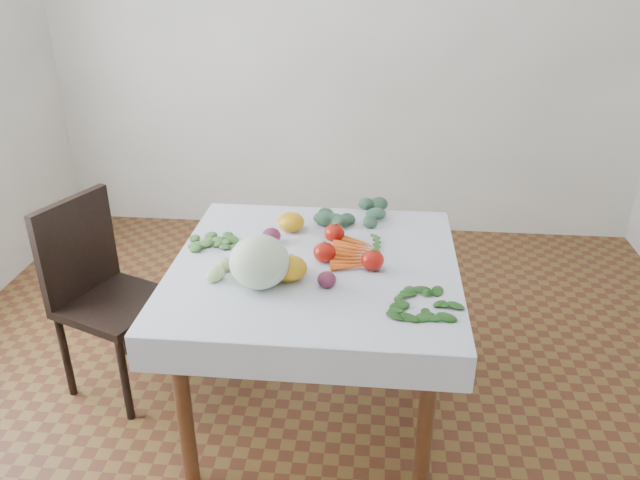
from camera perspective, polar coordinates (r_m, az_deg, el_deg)
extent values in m
plane|color=brown|center=(2.91, -0.41, -15.36)|extent=(4.00, 4.00, 0.00)
cube|color=white|center=(4.21, 2.52, 18.22)|extent=(4.00, 0.04, 2.70)
cube|color=brown|center=(2.49, -0.46, -2.65)|extent=(1.00, 1.00, 0.04)
cylinder|color=brown|center=(2.43, -12.32, -14.91)|extent=(0.06, 0.06, 0.71)
cylinder|color=brown|center=(2.34, 9.59, -16.44)|extent=(0.06, 0.06, 0.71)
cylinder|color=brown|center=(3.12, -7.67, -4.42)|extent=(0.06, 0.06, 0.71)
cylinder|color=brown|center=(3.05, 8.72, -5.23)|extent=(0.06, 0.06, 0.71)
cube|color=white|center=(2.48, -0.46, -2.18)|extent=(1.12, 1.12, 0.01)
cube|color=black|center=(2.95, -18.16, -5.59)|extent=(0.54, 0.54, 0.04)
cube|color=black|center=(2.96, -21.38, -0.56)|extent=(0.19, 0.40, 0.45)
cylinder|color=black|center=(3.09, -22.22, -9.82)|extent=(0.04, 0.04, 0.42)
cylinder|color=black|center=(2.87, -17.41, -12.06)|extent=(0.04, 0.04, 0.42)
cylinder|color=black|center=(3.28, -17.69, -6.82)|extent=(0.04, 0.04, 0.42)
cylinder|color=black|center=(3.07, -12.88, -8.65)|extent=(0.04, 0.04, 0.42)
ellipsoid|color=silver|center=(2.28, -5.56, -2.00)|extent=(0.28, 0.28, 0.20)
ellipsoid|color=#AB130B|center=(2.64, 1.33, 0.66)|extent=(0.10, 0.10, 0.08)
ellipsoid|color=#AB130B|center=(2.42, 4.82, -1.86)|extent=(0.12, 0.12, 0.08)
ellipsoid|color=#AB130B|center=(2.40, -2.58, -2.22)|extent=(0.10, 0.10, 0.07)
ellipsoid|color=#AB130B|center=(2.47, 0.42, -1.13)|extent=(0.10, 0.10, 0.08)
ellipsoid|color=orange|center=(2.73, -2.66, 1.66)|extent=(0.13, 0.13, 0.08)
ellipsoid|color=orange|center=(2.34, -2.76, -2.59)|extent=(0.17, 0.17, 0.09)
ellipsoid|color=#5C1A31|center=(2.63, -4.47, 0.39)|extent=(0.08, 0.08, 0.07)
ellipsoid|color=#5C1A31|center=(2.30, 0.62, -3.63)|extent=(0.08, 0.08, 0.06)
ellipsoid|color=#ADD078|center=(2.38, -8.42, -2.93)|extent=(0.05, 0.05, 0.05)
ellipsoid|color=#ADD078|center=(2.41, -9.21, -2.64)|extent=(0.05, 0.05, 0.05)
ellipsoid|color=#ADD078|center=(2.34, -8.87, -3.51)|extent=(0.05, 0.05, 0.05)
cone|color=orange|center=(2.63, 3.43, 0.02)|extent=(0.18, 0.11, 0.03)
cone|color=orange|center=(2.61, 3.41, -0.26)|extent=(0.18, 0.09, 0.03)
cone|color=orange|center=(2.58, 3.38, -0.55)|extent=(0.18, 0.08, 0.03)
cone|color=orange|center=(2.56, 3.35, -0.85)|extent=(0.19, 0.06, 0.03)
cone|color=orange|center=(2.53, 3.32, -1.15)|extent=(0.19, 0.05, 0.03)
cone|color=orange|center=(2.50, 3.29, -1.45)|extent=(0.18, 0.03, 0.03)
cone|color=orange|center=(2.48, 3.25, -1.77)|extent=(0.19, 0.04, 0.03)
cone|color=orange|center=(2.45, 3.22, -2.09)|extent=(0.19, 0.05, 0.03)
cone|color=orange|center=(2.43, 3.19, -2.41)|extent=(0.19, 0.07, 0.03)
ellipsoid|color=#375B44|center=(2.86, 2.94, 2.44)|extent=(0.07, 0.07, 0.05)
ellipsoid|color=#375B44|center=(2.88, 1.83, 2.58)|extent=(0.07, 0.07, 0.05)
ellipsoid|color=#375B44|center=(2.82, 2.68, 2.10)|extent=(0.07, 0.07, 0.05)
ellipsoid|color=#375B44|center=(2.90, 3.05, 2.77)|extent=(0.07, 0.07, 0.05)
ellipsoid|color=#375B44|center=(2.85, 1.00, 2.31)|extent=(0.07, 0.07, 0.05)
ellipsoid|color=#375B44|center=(2.83, 4.07, 2.15)|extent=(0.07, 0.07, 0.05)
ellipsoid|color=#375B44|center=(2.93, 1.67, 3.04)|extent=(0.07, 0.07, 0.05)
ellipsoid|color=#375B44|center=(2.78, 1.68, 1.73)|extent=(0.07, 0.07, 0.05)
ellipsoid|color=#375B44|center=(2.91, 4.64, 2.76)|extent=(0.07, 0.07, 0.05)
ellipsoid|color=#375B44|center=(2.89, -0.23, 2.72)|extent=(0.07, 0.07, 0.05)
ellipsoid|color=#375B44|center=(2.77, 4.17, 1.53)|extent=(0.07, 0.07, 0.05)
ellipsoid|color=#375B44|center=(2.98, 2.95, 3.44)|extent=(0.07, 0.07, 0.05)
ellipsoid|color=#205119|center=(2.23, 9.84, -5.78)|extent=(0.06, 0.04, 0.01)
ellipsoid|color=#205119|center=(2.24, 8.82, -5.59)|extent=(0.06, 0.04, 0.01)
ellipsoid|color=#205119|center=(2.21, 9.54, -6.14)|extent=(0.06, 0.04, 0.01)
ellipsoid|color=#205119|center=(2.25, 9.84, -5.44)|extent=(0.06, 0.04, 0.01)
ellipsoid|color=#205119|center=(2.22, 8.26, -5.88)|extent=(0.06, 0.04, 0.01)
ellipsoid|color=#205119|center=(2.22, 10.55, -6.08)|extent=(0.06, 0.04, 0.01)
ellipsoid|color=#205119|center=(2.26, 8.80, -5.17)|extent=(0.06, 0.04, 0.01)
ellipsoid|color=#205119|center=(2.18, 8.80, -6.43)|extent=(0.06, 0.04, 0.01)
ellipsoid|color=#205119|center=(2.25, 10.92, -5.50)|extent=(0.06, 0.04, 0.01)
ellipsoid|color=#205119|center=(2.24, 7.47, -5.46)|extent=(0.06, 0.04, 0.01)
ellipsoid|color=#205119|center=(2.18, 10.53, -6.63)|extent=(0.06, 0.04, 0.01)
ellipsoid|color=#205119|center=(2.29, 9.73, -4.85)|extent=(0.06, 0.04, 0.01)
ellipsoid|color=#205119|center=(2.18, 7.38, -6.34)|extent=(0.06, 0.04, 0.01)
ellipsoid|color=#205119|center=(2.23, 11.96, -6.00)|extent=(0.06, 0.04, 0.01)
ellipsoid|color=#205119|center=(2.28, 7.52, -4.82)|extent=(0.06, 0.04, 0.01)
ellipsoid|color=#205119|center=(2.15, 9.38, -7.11)|extent=(0.06, 0.04, 0.01)
ellipsoid|color=#205119|center=(2.30, 11.37, -4.91)|extent=(0.06, 0.04, 0.01)
ellipsoid|color=#205119|center=(2.22, 6.09, -5.73)|extent=(0.06, 0.04, 0.01)
ellipsoid|color=#4E7A38|center=(2.66, -9.05, -0.07)|extent=(0.05, 0.05, 0.02)
ellipsoid|color=#4E7A38|center=(2.67, -9.77, -0.01)|extent=(0.05, 0.05, 0.02)
ellipsoid|color=#4E7A38|center=(2.64, -9.22, -0.31)|extent=(0.05, 0.05, 0.02)
ellipsoid|color=#4E7A38|center=(2.68, -9.02, 0.16)|extent=(0.05, 0.05, 0.02)
ellipsoid|color=#4E7A38|center=(2.65, -10.22, -0.23)|extent=(0.05, 0.05, 0.02)
ellipsoid|color=#4E7A38|center=(2.64, -8.42, -0.22)|extent=(0.05, 0.05, 0.02)
ellipsoid|color=#4E7A38|center=(2.70, -9.86, 0.28)|extent=(0.05, 0.05, 0.02)
ellipsoid|color=#4E7A38|center=(2.62, -9.80, -0.57)|extent=(0.05, 0.05, 0.02)
ellipsoid|color=#4E7A38|center=(2.68, -8.11, 0.20)|extent=(0.05, 0.05, 0.02)
ellipsoid|color=#4E7A38|center=(2.68, -10.93, -0.01)|extent=(0.05, 0.05, 0.02)
ellipsoid|color=#4E7A38|center=(2.61, -8.37, -0.60)|extent=(0.05, 0.05, 0.02)
ellipsoid|color=#4E7A38|center=(2.73, -9.12, 0.58)|extent=(0.05, 0.05, 0.02)
ellipsoid|color=#4E7A38|center=(2.62, -10.97, -0.62)|extent=(0.05, 0.05, 0.02)
ellipsoid|color=#4E7A38|center=(2.65, -7.19, -0.07)|extent=(0.05, 0.05, 0.02)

